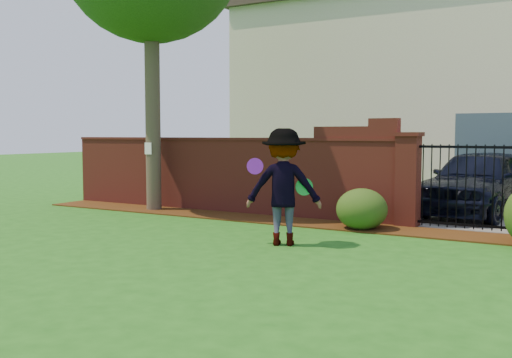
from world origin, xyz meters
The scene contains 13 objects.
ground centered at (0.00, 0.00, -0.01)m, with size 80.00×80.00×0.01m, color #1E5A16.
mulch_bed centered at (-0.95, 3.34, 0.01)m, with size 11.10×1.08×0.03m, color #351C09.
brick_wall centered at (-2.01, 4.00, 0.93)m, with size 8.70×0.31×2.16m.
pillar_left centered at (2.40, 4.00, 0.96)m, with size 0.50×0.50×1.88m.
iron_gate centered at (3.50, 4.00, 0.85)m, with size 1.78×0.03×1.60m.
driveway centered at (3.50, 8.00, 0.01)m, with size 3.20×8.00×0.01m, color gray.
house centered at (1.00, 12.00, 3.16)m, with size 12.40×6.40×6.30m.
car centered at (3.31, 6.25, 0.76)m, with size 1.79×4.45×1.52m, color black.
paper_notice centered at (-3.60, 3.21, 1.50)m, with size 0.20×0.01×0.28m, color white.
shrub_left centered at (1.76, 3.14, 0.40)m, with size 0.98×0.98×0.80m, color #1E4314.
man centered at (1.14, 1.03, 0.97)m, with size 1.25×0.72×1.94m, color gray.
frisbee_purple centered at (0.79, 0.71, 1.32)m, with size 0.27×0.27×0.03m, color purple.
frisbee_green centered at (1.47, 1.15, 0.98)m, with size 0.29×0.29×0.03m, color green.
Camera 1 is at (5.52, -7.45, 1.85)m, focal length 40.69 mm.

